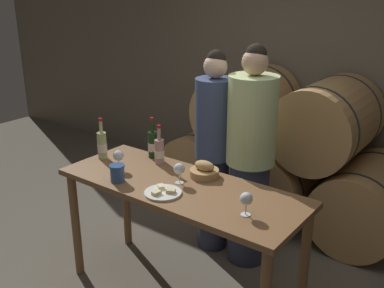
{
  "coord_description": "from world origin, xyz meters",
  "views": [
    {
      "loc": [
        1.71,
        -2.14,
        2.17
      ],
      "look_at": [
        0.0,
        0.13,
        1.14
      ],
      "focal_mm": 42.0,
      "sensor_mm": 36.0,
      "label": 1
    }
  ],
  "objects_px": {
    "tasting_table": "(180,201)",
    "wine_bottle_red": "(153,144)",
    "wine_bottle_white": "(102,145)",
    "cheese_plate": "(163,192)",
    "person_right": "(250,158)",
    "wine_glass_far_left": "(118,156)",
    "blue_crock": "(117,172)",
    "wine_glass_left": "(179,169)",
    "person_left": "(214,152)",
    "wine_bottle_rose": "(159,151)",
    "bread_basket": "(204,171)",
    "wine_glass_center": "(246,199)"
  },
  "relations": [
    {
      "from": "cheese_plate",
      "to": "wine_glass_center",
      "type": "bearing_deg",
      "value": 7.74
    },
    {
      "from": "wine_bottle_rose",
      "to": "cheese_plate",
      "type": "relative_size",
      "value": 1.24
    },
    {
      "from": "tasting_table",
      "to": "wine_bottle_rose",
      "type": "xyz_separation_m",
      "value": [
        -0.35,
        0.2,
        0.22
      ]
    },
    {
      "from": "tasting_table",
      "to": "cheese_plate",
      "type": "bearing_deg",
      "value": -90.48
    },
    {
      "from": "wine_bottle_red",
      "to": "blue_crock",
      "type": "xyz_separation_m",
      "value": [
        0.11,
        -0.49,
        -0.04
      ]
    },
    {
      "from": "person_right",
      "to": "bread_basket",
      "type": "relative_size",
      "value": 8.67
    },
    {
      "from": "blue_crock",
      "to": "wine_glass_left",
      "type": "relative_size",
      "value": 0.83
    },
    {
      "from": "tasting_table",
      "to": "person_right",
      "type": "height_order",
      "value": "person_right"
    },
    {
      "from": "wine_glass_center",
      "to": "wine_bottle_red",
      "type": "bearing_deg",
      "value": 160.6
    },
    {
      "from": "wine_bottle_red",
      "to": "wine_bottle_rose",
      "type": "relative_size",
      "value": 1.06
    },
    {
      "from": "tasting_table",
      "to": "cheese_plate",
      "type": "height_order",
      "value": "cheese_plate"
    },
    {
      "from": "cheese_plate",
      "to": "wine_glass_center",
      "type": "distance_m",
      "value": 0.58
    },
    {
      "from": "blue_crock",
      "to": "cheese_plate",
      "type": "relative_size",
      "value": 0.5
    },
    {
      "from": "tasting_table",
      "to": "blue_crock",
      "type": "height_order",
      "value": "blue_crock"
    },
    {
      "from": "wine_bottle_white",
      "to": "blue_crock",
      "type": "relative_size",
      "value": 2.68
    },
    {
      "from": "tasting_table",
      "to": "wine_glass_left",
      "type": "bearing_deg",
      "value": 142.8
    },
    {
      "from": "wine_bottle_red",
      "to": "wine_glass_left",
      "type": "xyz_separation_m",
      "value": [
        0.46,
        -0.25,
        -0.01
      ]
    },
    {
      "from": "wine_bottle_white",
      "to": "wine_glass_center",
      "type": "distance_m",
      "value": 1.34
    },
    {
      "from": "person_left",
      "to": "bread_basket",
      "type": "xyz_separation_m",
      "value": [
        0.26,
        -0.5,
        0.07
      ]
    },
    {
      "from": "wine_glass_center",
      "to": "person_left",
      "type": "bearing_deg",
      "value": 133.87
    },
    {
      "from": "tasting_table",
      "to": "blue_crock",
      "type": "distance_m",
      "value": 0.47
    },
    {
      "from": "blue_crock",
      "to": "wine_glass_center",
      "type": "bearing_deg",
      "value": 7.1
    },
    {
      "from": "tasting_table",
      "to": "wine_bottle_white",
      "type": "distance_m",
      "value": 0.81
    },
    {
      "from": "wine_bottle_white",
      "to": "wine_glass_far_left",
      "type": "xyz_separation_m",
      "value": [
        0.25,
        -0.08,
        -0.01
      ]
    },
    {
      "from": "person_right",
      "to": "cheese_plate",
      "type": "height_order",
      "value": "person_right"
    },
    {
      "from": "person_right",
      "to": "wine_bottle_white",
      "type": "height_order",
      "value": "person_right"
    },
    {
      "from": "wine_glass_far_left",
      "to": "tasting_table",
      "type": "bearing_deg",
      "value": 6.73
    },
    {
      "from": "blue_crock",
      "to": "wine_glass_far_left",
      "type": "distance_m",
      "value": 0.22
    },
    {
      "from": "wine_bottle_white",
      "to": "cheese_plate",
      "type": "relative_size",
      "value": 1.33
    },
    {
      "from": "tasting_table",
      "to": "person_left",
      "type": "distance_m",
      "value": 0.73
    },
    {
      "from": "person_left",
      "to": "wine_bottle_white",
      "type": "height_order",
      "value": "person_left"
    },
    {
      "from": "cheese_plate",
      "to": "tasting_table",
      "type": "bearing_deg",
      "value": 89.52
    },
    {
      "from": "person_right",
      "to": "wine_glass_far_left",
      "type": "height_order",
      "value": "person_right"
    },
    {
      "from": "tasting_table",
      "to": "wine_glass_center",
      "type": "relative_size",
      "value": 12.03
    },
    {
      "from": "wine_bottle_red",
      "to": "wine_bottle_white",
      "type": "bearing_deg",
      "value": -139.34
    },
    {
      "from": "wine_bottle_white",
      "to": "person_right",
      "type": "bearing_deg",
      "value": 36.86
    },
    {
      "from": "wine_glass_center",
      "to": "blue_crock",
      "type": "bearing_deg",
      "value": -172.9
    },
    {
      "from": "wine_bottle_rose",
      "to": "wine_glass_far_left",
      "type": "height_order",
      "value": "wine_bottle_rose"
    },
    {
      "from": "tasting_table",
      "to": "wine_bottle_rose",
      "type": "distance_m",
      "value": 0.46
    },
    {
      "from": "tasting_table",
      "to": "wine_bottle_red",
      "type": "xyz_separation_m",
      "value": [
        -0.48,
        0.27,
        0.23
      ]
    },
    {
      "from": "person_right",
      "to": "wine_bottle_white",
      "type": "relative_size",
      "value": 5.49
    },
    {
      "from": "blue_crock",
      "to": "wine_glass_far_left",
      "type": "xyz_separation_m",
      "value": [
        -0.15,
        0.16,
        0.04
      ]
    },
    {
      "from": "tasting_table",
      "to": "wine_glass_far_left",
      "type": "bearing_deg",
      "value": -173.27
    },
    {
      "from": "wine_glass_far_left",
      "to": "bread_basket",
      "type": "bearing_deg",
      "value": 24.87
    },
    {
      "from": "bread_basket",
      "to": "wine_glass_center",
      "type": "relative_size",
      "value": 1.41
    },
    {
      "from": "person_left",
      "to": "blue_crock",
      "type": "height_order",
      "value": "person_left"
    },
    {
      "from": "wine_bottle_red",
      "to": "wine_bottle_white",
      "type": "relative_size",
      "value": 0.99
    },
    {
      "from": "cheese_plate",
      "to": "wine_glass_far_left",
      "type": "xyz_separation_m",
      "value": [
        -0.52,
        0.12,
        0.09
      ]
    },
    {
      "from": "wine_glass_left",
      "to": "wine_glass_far_left",
      "type": "bearing_deg",
      "value": -171.61
    },
    {
      "from": "person_left",
      "to": "cheese_plate",
      "type": "xyz_separation_m",
      "value": [
        0.2,
        -0.88,
        0.03
      ]
    }
  ]
}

